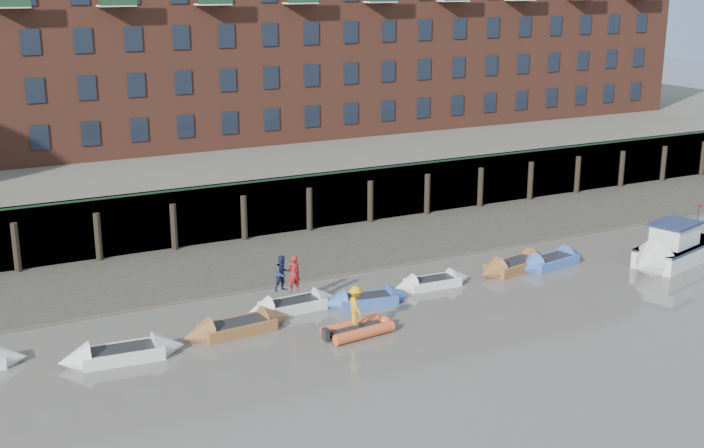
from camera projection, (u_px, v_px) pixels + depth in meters
ground at (514, 389)px, 31.63m from camera, size 220.00×220.00×0.00m
foreshore at (305, 254)px, 47.00m from camera, size 110.00×8.00×0.50m
mud_band at (334, 272)px, 44.09m from camera, size 110.00×1.60×0.10m
river_wall at (273, 207)px, 50.30m from camera, size 110.00×1.23×3.30m
bank_terrace at (198, 164)px, 61.93m from camera, size 110.00×28.00×3.20m
rowboat_1 at (122, 354)px, 33.97m from camera, size 4.91×1.81×1.39m
rowboat_2 at (237, 327)px, 36.56m from camera, size 4.85×1.72×1.38m
rowboat_3 at (293, 305)px, 39.03m from camera, size 4.47×1.44×1.29m
rowboat_4 at (367, 300)px, 39.76m from camera, size 4.28×1.89×1.20m
rowboat_5 at (432, 282)px, 42.01m from camera, size 4.10×1.39×1.17m
rowboat_6 at (515, 265)px, 44.35m from camera, size 5.04×2.33×1.41m
rowboat_7 at (551, 261)px, 45.06m from camera, size 4.72×2.03×1.33m
rib_tender at (360, 328)px, 36.44m from camera, size 3.13×1.73×0.53m
motor_launch at (667, 253)px, 44.89m from camera, size 7.08×3.94×2.78m
person_rower_a at (294, 274)px, 38.64m from camera, size 0.62×0.41×1.67m
person_rower_b at (283, 273)px, 38.75m from camera, size 0.88×0.74×1.63m
person_rib_crew at (355, 305)px, 35.98m from camera, size 0.76×1.14×1.65m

